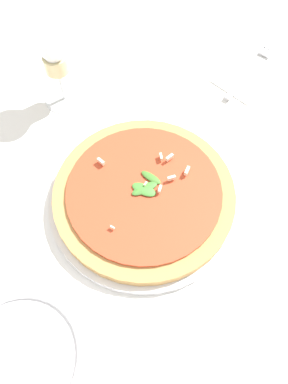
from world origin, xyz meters
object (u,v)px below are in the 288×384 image
(wine_glass, at_px, (54,56))
(side_plate_white, at_px, (19,359))
(pizza_arugula_main, at_px, (144,196))
(fork, at_px, (253,68))

(wine_glass, relative_size, side_plate_white, 0.86)
(pizza_arugula_main, distance_m, side_plate_white, 0.29)
(pizza_arugula_main, height_order, wine_glass, wine_glass)
(fork, bearing_deg, pizza_arugula_main, -179.66)
(pizza_arugula_main, distance_m, wine_glass, 0.28)
(wine_glass, relative_size, fork, 0.75)
(side_plate_white, bearing_deg, wine_glass, 46.42)
(wine_glass, bearing_deg, fork, -30.54)
(pizza_arugula_main, bearing_deg, fork, 11.72)
(side_plate_white, bearing_deg, fork, 12.47)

